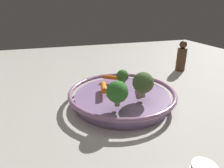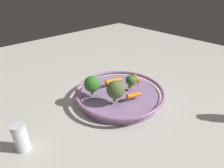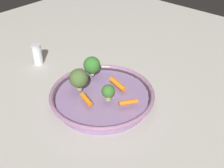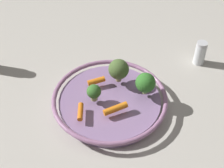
% 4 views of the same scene
% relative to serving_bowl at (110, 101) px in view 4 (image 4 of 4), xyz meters
% --- Properties ---
extents(ground_plane, '(1.91, 1.91, 0.00)m').
position_rel_serving_bowl_xyz_m(ground_plane, '(0.00, 0.00, -0.02)').
color(ground_plane, '#B7B2A8').
extents(serving_bowl, '(0.32, 0.32, 0.04)m').
position_rel_serving_bowl_xyz_m(serving_bowl, '(0.00, 0.00, 0.00)').
color(serving_bowl, '#8E709E').
rests_on(serving_bowl, ground_plane).
extents(baby_carrot_left, '(0.03, 0.05, 0.02)m').
position_rel_serving_bowl_xyz_m(baby_carrot_left, '(-0.07, 0.00, 0.03)').
color(baby_carrot_left, orange).
rests_on(baby_carrot_left, serving_bowl).
extents(baby_carrot_back, '(0.05, 0.04, 0.01)m').
position_rel_serving_bowl_xyz_m(baby_carrot_back, '(0.01, -0.10, 0.03)').
color(baby_carrot_back, orange).
rests_on(baby_carrot_back, serving_bowl).
extents(baby_carrot_right, '(0.03, 0.07, 0.02)m').
position_rel_serving_bowl_xyz_m(baby_carrot_right, '(0.05, -0.02, 0.03)').
color(baby_carrot_right, orange).
rests_on(baby_carrot_right, serving_bowl).
extents(broccoli_floret_edge, '(0.06, 0.06, 0.07)m').
position_rel_serving_bowl_xyz_m(broccoli_floret_edge, '(-0.04, 0.06, 0.06)').
color(broccoli_floret_edge, tan).
rests_on(broccoli_floret_edge, serving_bowl).
extents(broccoli_floret_small, '(0.06, 0.06, 0.07)m').
position_rel_serving_bowl_xyz_m(broccoli_floret_small, '(0.05, 0.09, 0.06)').
color(broccoli_floret_small, '#98A966').
rests_on(broccoli_floret_small, serving_bowl).
extents(broccoli_floret_mid, '(0.04, 0.04, 0.05)m').
position_rel_serving_bowl_xyz_m(broccoli_floret_mid, '(-0.02, -0.04, 0.05)').
color(broccoli_floret_mid, '#9CA466').
rests_on(broccoli_floret_mid, serving_bowl).
extents(salt_shaker, '(0.04, 0.04, 0.08)m').
position_rel_serving_bowl_xyz_m(salt_shaker, '(0.01, 0.35, 0.02)').
color(salt_shaker, silver).
rests_on(salt_shaker, ground_plane).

